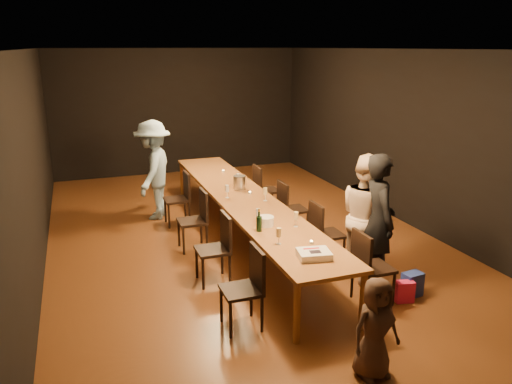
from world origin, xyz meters
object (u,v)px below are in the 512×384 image
object	(u,v)px
child	(375,328)
birthday_cake	(314,254)
chair_right_2	(293,209)
ice_bucket	(239,182)
woman_tan	(367,217)
chair_right_0	(374,267)
chair_left_1	(213,249)
chair_right_3	(267,190)
plate_stack	(266,221)
chair_right_1	(327,233)
man_blue	(154,170)
chair_left_2	(192,221)
woman_birthday	(378,221)
champagne_bottle	(259,220)
table	(244,200)
chair_left_0	(241,289)
chair_left_3	(177,199)

from	to	relation	value
child	birthday_cake	world-z (taller)	child
chair_right_2	ice_bucket	world-z (taller)	ice_bucket
woman_tan	birthday_cake	size ratio (longest dim) A/B	4.22
chair_right_0	woman_tan	xyz separation A→B (m)	(0.30, 0.68, 0.39)
chair_left_1	woman_tan	bearing A→B (deg)	-104.51
chair_right_3	plate_stack	xyz separation A→B (m)	(-0.99, -2.51, 0.35)
chair_right_1	chair_right_0	bearing A→B (deg)	-0.00
man_blue	ice_bucket	xyz separation A→B (m)	(1.23, -1.22, -0.03)
chair_right_0	child	xyz separation A→B (m)	(-0.79, -1.25, 0.04)
chair_right_2	chair_left_2	bearing A→B (deg)	-90.00
woman_birthday	ice_bucket	size ratio (longest dim) A/B	7.78
chair_right_3	champagne_bottle	size ratio (longest dim) A/B	3.06
table	chair_left_2	bearing A→B (deg)	180.00
woman_birthday	plate_stack	xyz separation A→B (m)	(-1.29, 0.68, -0.07)
chair_right_1	child	distance (m)	2.57
chair_left_0	birthday_cake	size ratio (longest dim) A/B	2.30
chair_left_0	chair_left_1	world-z (taller)	same
woman_birthday	birthday_cake	size ratio (longest dim) A/B	4.37
woman_tan	child	world-z (taller)	woman_tan
chair_left_2	champagne_bottle	size ratio (longest dim) A/B	3.06
plate_stack	chair_right_2	bearing A→B (deg)	52.92
chair_left_2	birthday_cake	bearing A→B (deg)	-161.29
chair_left_2	chair_right_3	bearing A→B (deg)	-54.78
chair_right_1	ice_bucket	world-z (taller)	ice_bucket
plate_stack	birthday_cake	bearing A→B (deg)	-83.55
chair_left_3	child	xyz separation A→B (m)	(0.91, -4.85, 0.04)
table	child	world-z (taller)	child
chair_left_0	chair_right_1	bearing A→B (deg)	-54.78
woman_birthday	birthday_cake	distance (m)	1.26
chair_right_2	table	bearing A→B (deg)	-90.00
chair_right_3	child	world-z (taller)	child
ice_bucket	chair_right_1	bearing A→B (deg)	-65.23
child	chair_left_1	bearing A→B (deg)	106.70
champagne_bottle	chair_right_2	bearing A→B (deg)	52.26
chair_right_2	woman_tan	world-z (taller)	woman_tan
chair_left_1	ice_bucket	distance (m)	1.96
woman_tan	chair_left_2	bearing A→B (deg)	54.01
chair_left_1	woman_tan	world-z (taller)	woman_tan
chair_right_3	ice_bucket	xyz separation A→B (m)	(-0.77, -0.72, 0.40)
chair_right_2	chair_left_2	distance (m)	1.70
chair_right_0	chair_right_3	bearing A→B (deg)	180.00
chair_left_1	man_blue	world-z (taller)	man_blue
chair_right_1	chair_left_3	world-z (taller)	same
chair_left_3	champagne_bottle	distance (m)	2.78
plate_stack	ice_bucket	size ratio (longest dim) A/B	0.96
child	chair_right_2	bearing A→B (deg)	74.05
chair_left_0	child	bearing A→B (deg)	-143.76
chair_left_0	woman_birthday	xyz separation A→B (m)	(2.00, 0.41, 0.42)
chair_left_0	chair_left_3	world-z (taller)	same
chair_left_3	table	bearing A→B (deg)	-144.69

